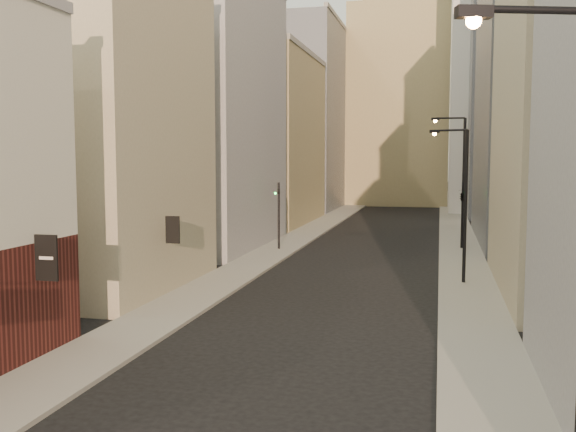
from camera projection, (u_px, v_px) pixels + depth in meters
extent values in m
cube|color=gray|center=(314.00, 229.00, 60.44)|extent=(3.00, 140.00, 0.15)
cube|color=gray|center=(456.00, 233.00, 57.46)|extent=(3.00, 140.00, 0.15)
cube|color=black|center=(46.00, 258.00, 20.58)|extent=(0.80, 0.08, 1.50)
cube|color=black|center=(173.00, 230.00, 30.29)|extent=(0.70, 0.08, 1.30)
cube|color=tan|center=(102.00, 134.00, 32.88)|extent=(8.00, 12.00, 16.00)
cube|color=gray|center=(210.00, 115.00, 48.20)|extent=(8.00, 16.00, 20.00)
cube|color=#9C8B60|center=(271.00, 141.00, 65.78)|extent=(8.00, 18.00, 17.00)
cube|color=gray|center=(310.00, 118.00, 84.84)|extent=(8.00, 20.00, 24.00)
cube|color=gray|center=(534.00, 78.00, 50.16)|extent=(8.00, 20.00, 26.00)
cube|color=gray|center=(558.00, 1.00, 74.82)|extent=(20.00, 22.00, 50.00)
cube|color=#9C8B60|center=(400.00, 108.00, 93.75)|extent=(14.00, 14.00, 28.00)
cube|color=silver|center=(485.00, 73.00, 77.39)|extent=(8.00, 8.00, 34.00)
cylinder|color=black|center=(537.00, 10.00, 9.97)|extent=(1.96, 0.74, 0.12)
cube|color=black|center=(474.00, 12.00, 9.89)|extent=(0.60, 0.38, 0.18)
sphere|color=#F7943D|center=(474.00, 21.00, 9.90)|extent=(0.24, 0.24, 0.24)
cylinder|color=black|center=(465.00, 208.00, 33.94)|extent=(0.18, 0.18, 8.25)
cylinder|color=black|center=(451.00, 130.00, 34.11)|extent=(1.72, 0.84, 0.11)
cube|color=black|center=(435.00, 131.00, 34.67)|extent=(0.54, 0.39, 0.17)
sphere|color=#F7943D|center=(435.00, 134.00, 34.68)|extent=(0.22, 0.22, 0.22)
cylinder|color=black|center=(464.00, 184.00, 47.86)|extent=(0.22, 0.22, 9.71)
cylinder|color=black|center=(450.00, 118.00, 47.58)|extent=(2.16, 0.31, 0.13)
cube|color=black|center=(435.00, 119.00, 47.74)|extent=(0.61, 0.29, 0.19)
sphere|color=#F7943D|center=(435.00, 121.00, 47.76)|extent=(0.26, 0.26, 0.26)
cylinder|color=black|center=(279.00, 217.00, 46.63)|extent=(0.16, 0.16, 5.00)
imported|color=black|center=(279.00, 193.00, 46.48)|extent=(0.57, 0.57, 1.37)
sphere|color=#19E533|center=(275.00, 193.00, 46.53)|extent=(0.16, 0.16, 0.16)
cylinder|color=black|center=(462.00, 216.00, 47.05)|extent=(0.16, 0.16, 5.00)
imported|color=black|center=(463.00, 193.00, 46.89)|extent=(0.66, 0.66, 1.22)
sphere|color=#19E533|center=(466.00, 193.00, 46.84)|extent=(0.16, 0.16, 0.16)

